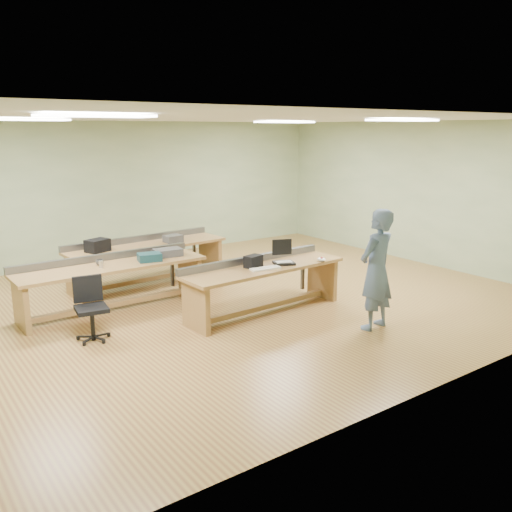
% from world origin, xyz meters
% --- Properties ---
extents(floor, '(10.00, 10.00, 0.00)m').
position_xyz_m(floor, '(0.00, 0.00, 0.00)').
color(floor, '#A17D3D').
rests_on(floor, ground).
extents(ceiling, '(10.00, 10.00, 0.00)m').
position_xyz_m(ceiling, '(0.00, 0.00, 3.00)').
color(ceiling, silver).
rests_on(ceiling, wall_back).
extents(wall_back, '(10.00, 0.04, 3.00)m').
position_xyz_m(wall_back, '(0.00, 4.00, 1.50)').
color(wall_back, '#A6B78B').
rests_on(wall_back, floor).
extents(wall_front, '(10.00, 0.04, 3.00)m').
position_xyz_m(wall_front, '(0.00, -4.00, 1.50)').
color(wall_front, '#A6B78B').
rests_on(wall_front, floor).
extents(wall_right, '(0.04, 8.00, 3.00)m').
position_xyz_m(wall_right, '(5.00, 0.00, 1.50)').
color(wall_right, '#A6B78B').
rests_on(wall_right, floor).
extents(fluor_panels, '(6.20, 3.50, 0.03)m').
position_xyz_m(fluor_panels, '(0.00, 0.00, 2.97)').
color(fluor_panels, white).
rests_on(fluor_panels, ceiling).
extents(workbench_front, '(2.78, 0.86, 0.86)m').
position_xyz_m(workbench_front, '(0.27, -0.78, 0.55)').
color(workbench_front, '#A07643').
rests_on(workbench_front, floor).
extents(workbench_mid, '(3.00, 0.85, 0.86)m').
position_xyz_m(workbench_mid, '(-1.62, 0.72, 0.56)').
color(workbench_mid, '#A07643').
rests_on(workbench_mid, floor).
extents(workbench_back, '(3.05, 1.01, 0.86)m').
position_xyz_m(workbench_back, '(-0.51, 1.80, 0.56)').
color(workbench_back, '#A07643').
rests_on(workbench_back, floor).
extents(person, '(0.70, 0.52, 1.75)m').
position_xyz_m(person, '(1.15, -2.30, 0.88)').
color(person, slate).
rests_on(person, floor).
extents(laptop_base, '(0.39, 0.36, 0.03)m').
position_xyz_m(laptop_base, '(0.61, -0.88, 0.77)').
color(laptop_base, black).
rests_on(laptop_base, workbench_front).
extents(laptop_screen, '(0.30, 0.14, 0.25)m').
position_xyz_m(laptop_screen, '(0.65, -0.76, 1.00)').
color(laptop_screen, black).
rests_on(laptop_screen, laptop_base).
extents(keyboard, '(0.49, 0.22, 0.03)m').
position_xyz_m(keyboard, '(0.18, -0.96, 0.76)').
color(keyboard, white).
rests_on(keyboard, workbench_front).
extents(trackball_mouse, '(0.15, 0.17, 0.06)m').
position_xyz_m(trackball_mouse, '(1.22, -1.08, 0.78)').
color(trackball_mouse, white).
rests_on(trackball_mouse, workbench_front).
extents(camera_bag, '(0.31, 0.24, 0.19)m').
position_xyz_m(camera_bag, '(0.10, -0.75, 0.84)').
color(camera_bag, black).
rests_on(camera_bag, workbench_front).
extents(task_chair, '(0.53, 0.53, 0.87)m').
position_xyz_m(task_chair, '(-2.32, -0.32, 0.32)').
color(task_chair, black).
rests_on(task_chair, floor).
extents(parts_bin_teal, '(0.41, 0.34, 0.13)m').
position_xyz_m(parts_bin_teal, '(-1.02, 0.57, 0.81)').
color(parts_bin_teal, '#143841').
rests_on(parts_bin_teal, workbench_mid).
extents(parts_bin_grey, '(0.49, 0.34, 0.12)m').
position_xyz_m(parts_bin_grey, '(-0.62, 0.71, 0.81)').
color(parts_bin_grey, '#3E3E41').
rests_on(parts_bin_grey, workbench_mid).
extents(mug, '(0.15, 0.15, 0.09)m').
position_xyz_m(mug, '(-1.78, 0.76, 0.80)').
color(mug, '#3E3E41').
rests_on(mug, workbench_mid).
extents(drinks_can, '(0.08, 0.08, 0.11)m').
position_xyz_m(drinks_can, '(-1.82, 0.58, 0.81)').
color(drinks_can, silver).
rests_on(drinks_can, workbench_mid).
extents(storage_box_back, '(0.45, 0.39, 0.22)m').
position_xyz_m(storage_box_back, '(-1.46, 1.73, 0.86)').
color(storage_box_back, black).
rests_on(storage_box_back, workbench_back).
extents(tray_back, '(0.34, 0.26, 0.13)m').
position_xyz_m(tray_back, '(-0.01, 1.69, 0.82)').
color(tray_back, '#3E3E41').
rests_on(tray_back, workbench_back).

